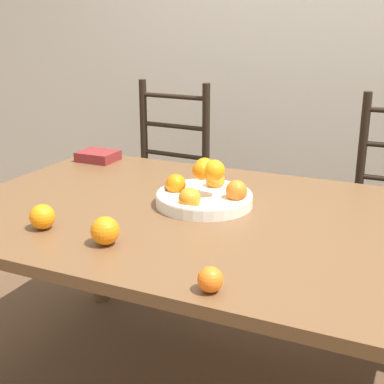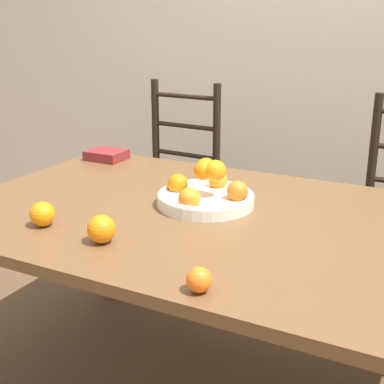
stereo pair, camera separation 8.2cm
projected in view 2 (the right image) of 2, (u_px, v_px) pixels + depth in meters
wall_back at (343, 26)px, 2.90m from camera, size 8.00×0.06×2.60m
dining_table at (217, 238)px, 1.75m from camera, size 1.77×1.09×0.74m
fruit_bowl at (206, 193)px, 1.80m from camera, size 0.33×0.33×0.16m
orange_loose_0 at (101, 229)px, 1.50m from camera, size 0.08×0.08×0.08m
orange_loose_1 at (42, 214)px, 1.62m from camera, size 0.08×0.08×0.08m
orange_loose_2 at (199, 280)px, 1.23m from camera, size 0.06×0.06×0.06m
chair_left at (172, 188)px, 2.82m from camera, size 0.44×0.42×1.03m
book_stack at (107, 155)px, 2.40m from camera, size 0.16×0.13×0.04m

